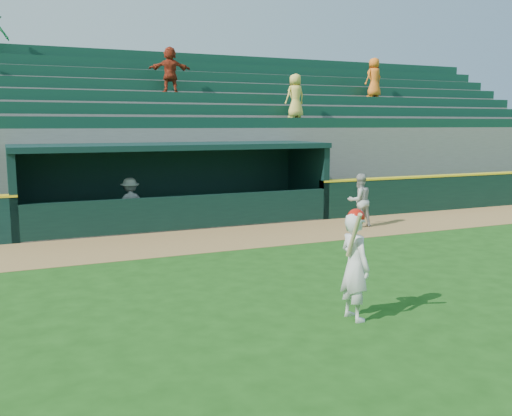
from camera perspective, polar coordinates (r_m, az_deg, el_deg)
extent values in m
plane|color=#194611|center=(10.79, 3.49, -7.99)|extent=(120.00, 120.00, 0.00)
cube|color=olive|center=(15.18, -5.08, -3.19)|extent=(40.00, 3.00, 0.01)
cube|color=black|center=(23.32, 23.21, 1.69)|extent=(15.50, 0.30, 1.20)
cube|color=yellow|center=(23.26, 23.29, 3.23)|extent=(15.50, 0.32, 0.06)
imported|color=#A7A7A1|center=(17.18, 10.30, 0.74)|extent=(0.78, 0.62, 1.59)
imported|color=#A0A09B|center=(17.05, -12.45, 0.45)|extent=(0.99, 0.60, 1.50)
cube|color=slate|center=(17.80, -8.00, -1.47)|extent=(9.00, 2.60, 0.04)
cube|color=black|center=(16.98, -23.17, 1.32)|extent=(0.20, 2.60, 2.30)
cube|color=black|center=(19.41, 5.11, 2.75)|extent=(0.20, 2.60, 2.30)
cube|color=black|center=(18.89, -9.16, 2.53)|extent=(9.40, 0.20, 2.30)
cube|color=black|center=(17.56, -8.16, 6.14)|extent=(9.40, 2.80, 0.16)
cube|color=black|center=(16.57, -6.87, -0.50)|extent=(9.00, 0.16, 1.00)
cube|color=brown|center=(18.53, -8.70, -0.38)|extent=(8.40, 0.45, 0.10)
cube|color=slate|center=(19.37, -9.58, 3.57)|extent=(34.00, 0.85, 2.91)
cube|color=#0F3828|center=(19.19, -9.61, 8.41)|extent=(34.00, 0.60, 0.36)
cube|color=slate|center=(20.18, -10.20, 4.38)|extent=(34.00, 0.85, 3.36)
cube|color=#0F3828|center=(20.02, -10.26, 9.68)|extent=(34.00, 0.60, 0.36)
cube|color=slate|center=(20.99, -10.78, 5.13)|extent=(34.00, 0.85, 3.81)
cube|color=#0F3828|center=(20.86, -10.86, 10.84)|extent=(34.00, 0.60, 0.36)
cube|color=slate|center=(21.80, -11.31, 5.82)|extent=(34.00, 0.85, 4.26)
cube|color=#0F3828|center=(21.71, -11.42, 11.91)|extent=(34.00, 0.60, 0.36)
cube|color=slate|center=(22.63, -11.81, 6.46)|extent=(34.00, 0.85, 4.71)
cube|color=#0F3828|center=(22.58, -11.94, 12.90)|extent=(34.00, 0.60, 0.36)
cube|color=slate|center=(23.45, -12.27, 7.06)|extent=(34.00, 0.85, 5.16)
cube|color=#0F3828|center=(23.44, -12.42, 13.81)|extent=(34.00, 0.60, 0.36)
cube|color=slate|center=(24.28, -12.70, 7.62)|extent=(34.00, 0.85, 5.61)
cube|color=#0F3828|center=(24.32, -12.87, 14.66)|extent=(34.00, 0.60, 0.36)
cube|color=slate|center=(24.85, -12.96, 7.62)|extent=(34.50, 0.30, 5.61)
imported|color=orange|center=(24.99, 11.71, 12.66)|extent=(0.86, 0.63, 1.62)
imported|color=#9A2D17|center=(21.17, -8.59, 13.52)|extent=(1.54, 0.69, 1.60)
imported|color=#E9C952|center=(21.06, 3.95, 11.13)|extent=(0.84, 0.61, 1.58)
imported|color=silver|center=(9.03, 9.85, -5.78)|extent=(0.43, 0.64, 1.69)
sphere|color=#BA150A|center=(8.87, 9.98, -0.92)|extent=(0.27, 0.27, 0.27)
cylinder|color=tan|center=(8.64, 9.76, -2.72)|extent=(0.19, 0.52, 0.76)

